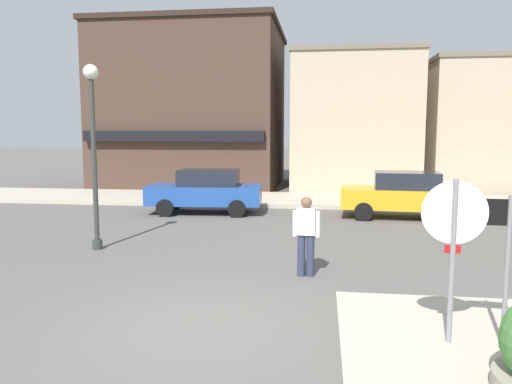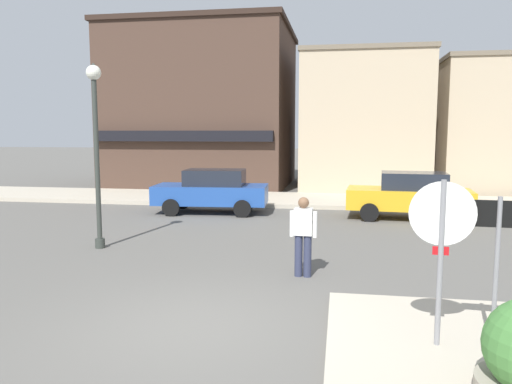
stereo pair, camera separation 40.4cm
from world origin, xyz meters
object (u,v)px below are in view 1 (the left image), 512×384
(lamp_post, at_px, (93,129))
(parked_car_nearest, at_px, (206,191))
(pedestrian_crossing_near, at_px, (306,234))
(one_way_sign, at_px, (508,255))
(stop_sign, at_px, (453,240))
(parked_car_second, at_px, (403,194))

(lamp_post, relative_size, parked_car_nearest, 1.11)
(lamp_post, xyz_separation_m, pedestrian_crossing_near, (5.20, -1.63, -2.09))
(one_way_sign, relative_size, pedestrian_crossing_near, 1.30)
(pedestrian_crossing_near, bearing_deg, parked_car_nearest, 117.25)
(one_way_sign, bearing_deg, lamp_post, 148.12)
(pedestrian_crossing_near, bearing_deg, stop_sign, -58.84)
(stop_sign, height_order, lamp_post, lamp_post)
(lamp_post, height_order, parked_car_second, lamp_post)
(parked_car_nearest, bearing_deg, pedestrian_crossing_near, -62.75)
(stop_sign, bearing_deg, parked_car_second, 84.53)
(lamp_post, bearing_deg, parked_car_nearest, 76.53)
(parked_car_second, height_order, pedestrian_crossing_near, pedestrian_crossing_near)
(stop_sign, relative_size, pedestrian_crossing_near, 1.43)
(stop_sign, height_order, one_way_sign, stop_sign)
(pedestrian_crossing_near, bearing_deg, parked_car_second, 67.68)
(stop_sign, relative_size, parked_car_second, 0.56)
(one_way_sign, height_order, parked_car_second, one_way_sign)
(lamp_post, relative_size, pedestrian_crossing_near, 2.82)
(one_way_sign, distance_m, parked_car_nearest, 12.49)
(stop_sign, bearing_deg, pedestrian_crossing_near, 121.16)
(parked_car_second, xyz_separation_m, pedestrian_crossing_near, (-3.00, -7.30, 0.06))
(one_way_sign, xyz_separation_m, parked_car_nearest, (-6.48, 10.67, -0.52))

